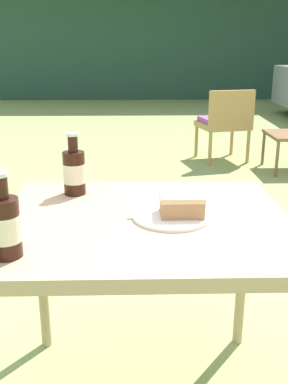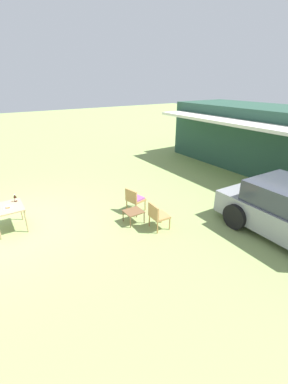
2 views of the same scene
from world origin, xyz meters
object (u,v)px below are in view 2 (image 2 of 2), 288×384
(cake_on_plate, at_px, (8,207))
(patio_table, at_px, (8,209))
(wicker_chair_cushioned, at_px, (135,198))
(wicker_chair_plain, at_px, (157,215))
(garden_side_table, at_px, (133,212))
(cola_bottle_near, at_px, (15,199))

(cake_on_plate, bearing_deg, patio_table, 178.41)
(wicker_chair_cushioned, relative_size, wicker_chair_plain, 1.00)
(garden_side_table, bearing_deg, wicker_chair_cushioned, 146.18)
(wicker_chair_plain, bearing_deg, cola_bottle_near, 55.93)
(patio_table, bearing_deg, cola_bottle_near, 134.84)
(wicker_chair_cushioned, height_order, garden_side_table, wicker_chair_cushioned)
(garden_side_table, bearing_deg, patio_table, -116.83)
(patio_table, height_order, cola_bottle_near, cola_bottle_near)
(wicker_chair_cushioned, distance_m, cola_bottle_near, 3.42)
(garden_side_table, distance_m, cola_bottle_near, 3.34)
(wicker_chair_cushioned, xyz_separation_m, cola_bottle_near, (-1.18, -3.20, 0.34))
(patio_table, bearing_deg, wicker_chair_cushioned, 74.67)
(wicker_chair_cushioned, distance_m, garden_side_table, 0.72)
(wicker_chair_cushioned, xyz_separation_m, wicker_chair_plain, (1.25, -0.02, 0.00))
(garden_side_table, height_order, cola_bottle_near, cola_bottle_near)
(cake_on_plate, bearing_deg, garden_side_table, 64.70)
(patio_table, bearing_deg, wicker_chair_plain, 57.32)
(patio_table, xyz_separation_m, cola_bottle_near, (-0.24, 0.24, 0.15))
(patio_table, height_order, cake_on_plate, cake_on_plate)
(patio_table, bearing_deg, garden_side_table, 63.17)
(wicker_chair_cushioned, bearing_deg, cake_on_plate, 63.39)
(wicker_chair_plain, bearing_deg, patio_table, 60.68)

